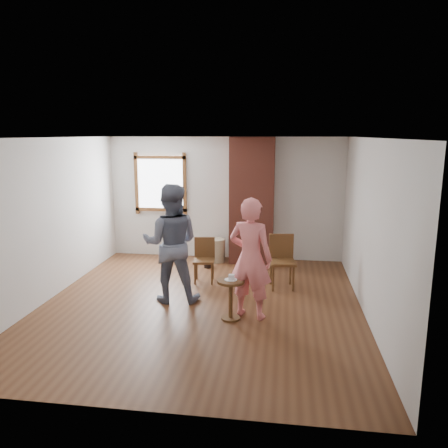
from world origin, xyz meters
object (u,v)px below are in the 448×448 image
at_px(dining_chair_left, 204,257).
at_px(man, 171,243).
at_px(person_pink, 250,258).
at_px(side_table, 231,293).
at_px(stoneware_crock, 216,250).
at_px(dining_chair_right, 282,258).

distance_m(dining_chair_left, man, 1.18).
bearing_deg(person_pink, dining_chair_left, -40.81).
bearing_deg(person_pink, side_table, 43.67).
relative_size(stoneware_crock, side_table, 0.82).
bearing_deg(stoneware_crock, dining_chair_left, -90.83).
bearing_deg(dining_chair_left, dining_chair_right, -10.36).
bearing_deg(person_pink, dining_chair_right, -91.49).
bearing_deg(dining_chair_right, side_table, -123.11).
bearing_deg(side_table, man, 149.23).
bearing_deg(person_pink, man, -3.74).
distance_m(dining_chair_right, person_pink, 1.50).
height_order(stoneware_crock, person_pink, person_pink).
height_order(man, person_pink, man).
xyz_separation_m(dining_chair_left, person_pink, (0.96, -1.49, 0.44)).
distance_m(stoneware_crock, person_pink, 2.97).
bearing_deg(dining_chair_right, stoneware_crock, 127.62).
bearing_deg(side_table, stoneware_crock, 103.16).
bearing_deg(side_table, dining_chair_right, 64.83).
xyz_separation_m(side_table, person_pink, (0.27, 0.14, 0.49)).
relative_size(man, person_pink, 1.06).
relative_size(dining_chair_left, dining_chair_right, 0.86).
bearing_deg(stoneware_crock, person_pink, -71.02).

